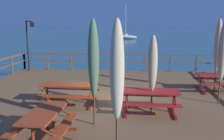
# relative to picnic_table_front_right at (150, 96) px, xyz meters

# --- Properties ---
(ground_plane) EXTENTS (600.00, 600.00, 0.00)m
(ground_plane) POSITION_rel_picnic_table_front_right_xyz_m (-1.54, 1.41, -1.18)
(ground_plane) COLOR #2D5B6B
(wooden_deck) EXTENTS (13.04, 11.98, 0.63)m
(wooden_deck) POSITION_rel_picnic_table_front_right_xyz_m (-1.54, 1.41, -0.87)
(wooden_deck) COLOR brown
(wooden_deck) RESTS_ON ground
(railing_waterside_far) EXTENTS (12.84, 0.10, 1.09)m
(railing_waterside_far) POSITION_rel_picnic_table_front_right_xyz_m (-1.54, 7.25, 0.18)
(railing_waterside_far) COLOR brown
(railing_waterside_far) RESTS_ON wooden_deck
(picnic_table_front_right) EXTENTS (1.96, 1.41, 0.78)m
(picnic_table_front_right) POSITION_rel_picnic_table_front_right_xyz_m (0.00, 0.00, 0.00)
(picnic_table_front_right) COLOR maroon
(picnic_table_front_right) RESTS_ON wooden_deck
(picnic_table_front_left) EXTENTS (1.43, 1.71, 0.78)m
(picnic_table_front_left) POSITION_rel_picnic_table_front_right_xyz_m (-2.86, -2.34, -0.01)
(picnic_table_front_left) COLOR #993819
(picnic_table_front_left) RESTS_ON wooden_deck
(picnic_table_mid_right) EXTENTS (1.84, 1.49, 0.78)m
(picnic_table_mid_right) POSITION_rel_picnic_table_front_right_xyz_m (3.15, 2.99, -0.01)
(picnic_table_mid_right) COLOR maroon
(picnic_table_mid_right) RESTS_ON wooden_deck
(picnic_table_back_right) EXTENTS (2.14, 1.43, 0.78)m
(picnic_table_back_right) POSITION_rel_picnic_table_front_right_xyz_m (-2.99, 0.60, 0.00)
(picnic_table_back_right) COLOR #993819
(picnic_table_back_right) RESTS_ON wooden_deck
(patio_umbrella_tall_back_right) EXTENTS (0.32, 0.32, 2.66)m
(patio_umbrella_tall_back_right) POSITION_rel_picnic_table_front_right_xyz_m (0.05, -0.03, 1.13)
(patio_umbrella_tall_back_right) COLOR #4C3828
(patio_umbrella_tall_back_right) RESTS_ON wooden_deck
(patio_umbrella_tall_back_left) EXTENTS (0.32, 0.32, 3.08)m
(patio_umbrella_tall_back_left) POSITION_rel_picnic_table_front_right_xyz_m (2.66, 1.16, 1.40)
(patio_umbrella_tall_back_left) COLOR #4C3828
(patio_umbrella_tall_back_left) RESTS_ON wooden_deck
(patio_umbrella_short_front) EXTENTS (0.32, 0.32, 3.24)m
(patio_umbrella_short_front) POSITION_rel_picnic_table_front_right_xyz_m (3.08, 3.03, 1.50)
(patio_umbrella_short_front) COLOR #4C3828
(patio_umbrella_short_front) RESTS_ON wooden_deck
(patio_umbrella_tall_mid_right) EXTENTS (0.32, 0.32, 3.14)m
(patio_umbrella_tall_mid_right) POSITION_rel_picnic_table_front_right_xyz_m (-0.91, -2.89, 1.44)
(patio_umbrella_tall_mid_right) COLOR #4C3828
(patio_umbrella_tall_mid_right) RESTS_ON wooden_deck
(patio_umbrella_short_mid) EXTENTS (0.32, 0.32, 3.17)m
(patio_umbrella_short_mid) POSITION_rel_picnic_table_front_right_xyz_m (-1.72, -1.24, 1.45)
(patio_umbrella_short_mid) COLOR #4C3828
(patio_umbrella_short_mid) RESTS_ON wooden_deck
(lamp_post_hooked) EXTENTS (0.64, 0.38, 3.20)m
(lamp_post_hooked) POSITION_rel_picnic_table_front_right_xyz_m (-7.19, 6.62, 1.55)
(lamp_post_hooked) COLOR black
(lamp_post_hooked) RESTS_ON wooden_deck
(sailboat_distant) EXTENTS (6.23, 3.10, 7.72)m
(sailboat_distant) POSITION_rel_picnic_table_front_right_xyz_m (-3.33, 48.54, -0.67)
(sailboat_distant) COLOR white
(sailboat_distant) RESTS_ON ground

